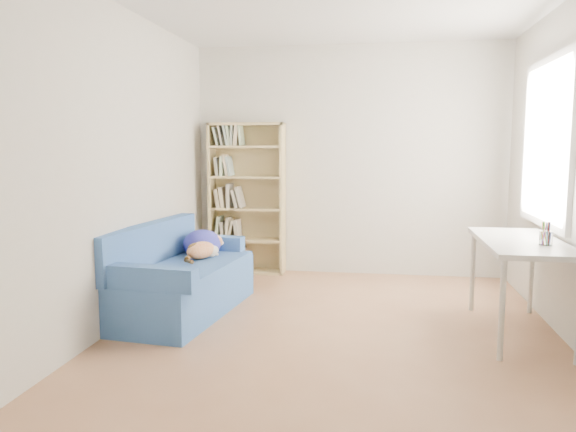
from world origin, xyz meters
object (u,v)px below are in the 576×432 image
object	(u,v)px
bookshelf	(247,204)
desk	(521,248)
pen_cup	(546,236)
sofa	(181,278)

from	to	relation	value
bookshelf	desk	world-z (taller)	bookshelf
desk	pen_cup	bearing A→B (deg)	-59.97
sofa	bookshelf	distance (m)	1.72
bookshelf	desk	size ratio (longest dim) A/B	1.33
desk	pen_cup	xyz separation A→B (m)	(0.12, -0.21, 0.13)
desk	pen_cup	world-z (taller)	pen_cup
bookshelf	desk	bearing A→B (deg)	-34.67
bookshelf	pen_cup	bearing A→B (deg)	-36.41
sofa	desk	distance (m)	2.84
sofa	pen_cup	xyz separation A→B (m)	(2.94, -0.36, 0.51)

